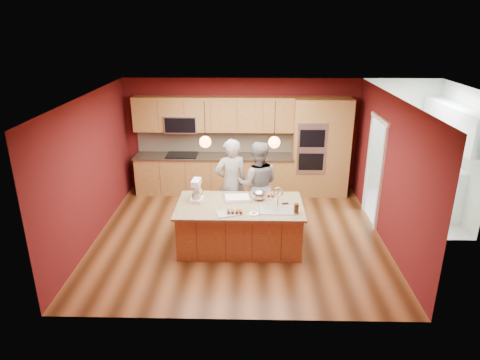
{
  "coord_description": "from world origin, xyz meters",
  "views": [
    {
      "loc": [
        0.2,
        -7.43,
        3.97
      ],
      "look_at": [
        0.02,
        -0.1,
        1.19
      ],
      "focal_mm": 32.0,
      "sensor_mm": 36.0,
      "label": 1
    }
  ],
  "objects_px": {
    "person_left": "(231,183)",
    "mixing_bowl": "(259,195)",
    "island": "(241,225)",
    "stand_mixer": "(197,192)",
    "person_right": "(258,185)"
  },
  "relations": [
    {
      "from": "island",
      "to": "person_left",
      "type": "height_order",
      "value": "person_left"
    },
    {
      "from": "person_left",
      "to": "person_right",
      "type": "distance_m",
      "value": 0.53
    },
    {
      "from": "island",
      "to": "person_left",
      "type": "bearing_deg",
      "value": 103.34
    },
    {
      "from": "island",
      "to": "person_right",
      "type": "distance_m",
      "value": 1.05
    },
    {
      "from": "stand_mixer",
      "to": "mixing_bowl",
      "type": "bearing_deg",
      "value": 8.76
    },
    {
      "from": "island",
      "to": "mixing_bowl",
      "type": "bearing_deg",
      "value": 35.13
    },
    {
      "from": "person_left",
      "to": "person_right",
      "type": "height_order",
      "value": "person_left"
    },
    {
      "from": "person_left",
      "to": "mixing_bowl",
      "type": "xyz_separation_m",
      "value": [
        0.55,
        -0.65,
        0.03
      ]
    },
    {
      "from": "stand_mixer",
      "to": "person_right",
      "type": "bearing_deg",
      "value": 38.0
    },
    {
      "from": "island",
      "to": "stand_mixer",
      "type": "bearing_deg",
      "value": 168.6
    },
    {
      "from": "person_left",
      "to": "person_right",
      "type": "bearing_deg",
      "value": 161.71
    },
    {
      "from": "island",
      "to": "mixing_bowl",
      "type": "distance_m",
      "value": 0.65
    },
    {
      "from": "person_right",
      "to": "mixing_bowl",
      "type": "xyz_separation_m",
      "value": [
        0.02,
        -0.65,
        0.05
      ]
    },
    {
      "from": "island",
      "to": "person_left",
      "type": "distance_m",
      "value": 1.03
    },
    {
      "from": "stand_mixer",
      "to": "island",
      "type": "bearing_deg",
      "value": -6.4
    }
  ]
}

